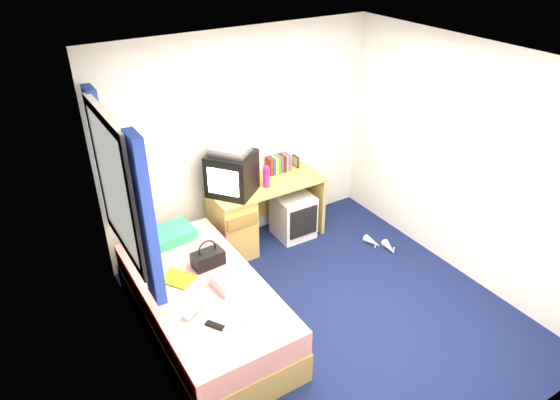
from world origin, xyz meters
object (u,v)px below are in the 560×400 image
crt_tv (232,173)px  water_bottle (194,310)px  vcr (231,150)px  pink_water_bottle (266,177)px  bed (204,308)px  storage_cube (293,215)px  colour_swatch_fan (235,324)px  remote_control (215,325)px  magazine (178,279)px  aerosol_can (255,177)px  pillow (168,236)px  desk (245,216)px  handbag (208,258)px  picture_frame (296,161)px  white_heels (381,245)px  towel (233,280)px

crt_tv → water_bottle: crt_tv is taller
vcr → pink_water_bottle: vcr is taller
bed → storage_cube: size_ratio=3.78×
storage_cube → colour_swatch_fan: colour_swatch_fan is taller
remote_control → magazine: bearing=59.9°
crt_tv → colour_swatch_fan: 1.83m
aerosol_can → pillow: bearing=-169.3°
desk → storage_cube: 0.62m
aerosol_can → remote_control: aerosol_can is taller
pink_water_bottle → water_bottle: bearing=-139.2°
pillow → storage_cube: pillow is taller
handbag → picture_frame: bearing=27.2°
pink_water_bottle → aerosol_can: pink_water_bottle is taller
storage_cube → pink_water_bottle: (-0.35, 0.00, 0.60)m
pillow → white_heels: (2.27, -0.66, -0.56)m
handbag → white_heels: 2.18m
crt_tv → picture_frame: crt_tv is taller
pillow → aerosol_can: 1.16m
crt_tv → remote_control: bearing=-70.1°
pillow → desk: desk is taller
pillow → pink_water_bottle: (1.20, 0.11, 0.27)m
handbag → pink_water_bottle: bearing=30.3°
vcr → storage_cube: bearing=45.5°
magazine → white_heels: magazine is taller
bed → crt_tv: crt_tv is taller
white_heels → bed: bearing=-176.6°
pillow → bed: bearing=-89.6°
aerosol_can → storage_cube: bearing=-13.1°
water_bottle → crt_tv: bearing=51.6°
picture_frame → white_heels: 1.38m
pink_water_bottle → water_bottle: pink_water_bottle is taller
storage_cube → picture_frame: size_ratio=3.78×
crt_tv → vcr: size_ratio=1.59×
towel → water_bottle: bearing=-160.3°
storage_cube → handbag: (-1.39, -0.68, 0.36)m
desk → water_bottle: 1.74m
colour_swatch_fan → white_heels: bearing=18.0°
picture_frame → remote_control: size_ratio=0.88×
picture_frame → towel: size_ratio=0.45×
bed → water_bottle: 0.48m
handbag → colour_swatch_fan: (-0.15, -0.82, -0.07)m
pillow → pink_water_bottle: 1.24m
desk → crt_tv: 0.59m
picture_frame → pillow: bearing=-168.1°
pillow → towel: (0.23, -0.94, -0.00)m
aerosol_can → vcr: bearing=-177.5°
handbag → remote_control: (-0.29, -0.75, -0.07)m
bed → aerosol_can: 1.61m
bed → white_heels: 2.28m
colour_swatch_fan → storage_cube: bearing=44.3°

